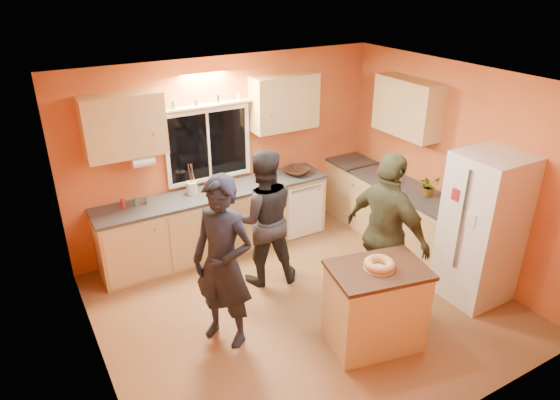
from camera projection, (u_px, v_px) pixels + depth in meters
ground at (304, 306)px, 5.88m from camera, size 4.50×4.50×0.00m
room_shell at (297, 165)px, 5.57m from camera, size 4.54×4.04×2.61m
back_counter at (241, 215)px, 7.03m from camera, size 4.23×0.62×0.90m
right_counter at (403, 217)px, 6.96m from camera, size 0.62×1.84×0.90m
refrigerator at (482, 228)px, 5.72m from camera, size 0.72×0.70×1.80m
island at (375, 306)px, 5.12m from camera, size 1.07×0.84×0.93m
bundt_pastry at (379, 264)px, 4.90m from camera, size 0.31×0.31×0.09m
person_left at (223, 263)px, 4.99m from camera, size 0.75×0.81×1.87m
person_center at (263, 218)px, 6.02m from camera, size 1.00×0.87×1.74m
person_right at (387, 235)px, 5.49m from camera, size 0.63×1.17×1.89m
mixing_bowl at (297, 171)px, 7.18m from camera, size 0.48×0.48×0.09m
utensil_crock at (192, 188)px, 6.54m from camera, size 0.14×0.14×0.17m
potted_plant at (429, 186)px, 6.47m from camera, size 0.29×0.26×0.29m
red_box at (383, 171)px, 7.23m from camera, size 0.18×0.16×0.07m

